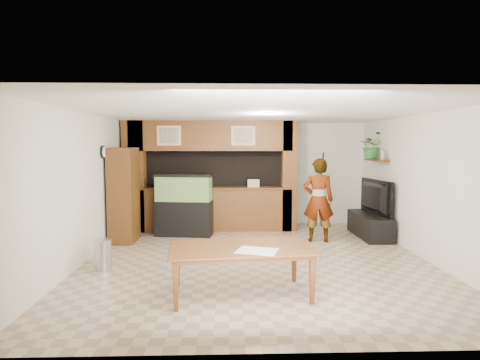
{
  "coord_description": "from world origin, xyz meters",
  "views": [
    {
      "loc": [
        -0.51,
        -7.0,
        2.04
      ],
      "look_at": [
        -0.28,
        0.6,
        1.37
      ],
      "focal_mm": 30.0,
      "sensor_mm": 36.0,
      "label": 1
    }
  ],
  "objects_px": {
    "pantry_cabinet": "(124,195)",
    "aquarium": "(184,205)",
    "television": "(371,197)",
    "dining_table": "(241,272)",
    "person": "(318,200)"
  },
  "relations": [
    {
      "from": "television",
      "to": "dining_table",
      "type": "relative_size",
      "value": 0.7
    },
    {
      "from": "person",
      "to": "television",
      "type": "bearing_deg",
      "value": -154.74
    },
    {
      "from": "pantry_cabinet",
      "to": "television",
      "type": "bearing_deg",
      "value": 2.73
    },
    {
      "from": "pantry_cabinet",
      "to": "dining_table",
      "type": "bearing_deg",
      "value": -53.33
    },
    {
      "from": "aquarium",
      "to": "person",
      "type": "relative_size",
      "value": 0.79
    },
    {
      "from": "aquarium",
      "to": "television",
      "type": "xyz_separation_m",
      "value": [
        4.14,
        -0.25,
        0.21
      ]
    },
    {
      "from": "aquarium",
      "to": "person",
      "type": "bearing_deg",
      "value": -4.76
    },
    {
      "from": "pantry_cabinet",
      "to": "aquarium",
      "type": "relative_size",
      "value": 1.42
    },
    {
      "from": "television",
      "to": "person",
      "type": "distance_m",
      "value": 1.31
    },
    {
      "from": "pantry_cabinet",
      "to": "aquarium",
      "type": "xyz_separation_m",
      "value": [
        1.21,
        0.51,
        -0.31
      ]
    },
    {
      "from": "television",
      "to": "dining_table",
      "type": "bearing_deg",
      "value": 131.8
    },
    {
      "from": "aquarium",
      "to": "dining_table",
      "type": "bearing_deg",
      "value": -64.69
    },
    {
      "from": "pantry_cabinet",
      "to": "aquarium",
      "type": "distance_m",
      "value": 1.34
    },
    {
      "from": "aquarium",
      "to": "television",
      "type": "distance_m",
      "value": 4.16
    },
    {
      "from": "pantry_cabinet",
      "to": "person",
      "type": "height_order",
      "value": "pantry_cabinet"
    }
  ]
}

